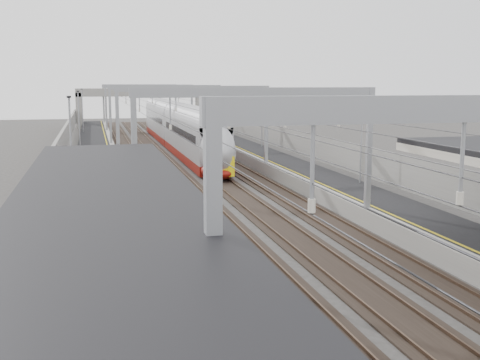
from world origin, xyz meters
TOP-DOWN VIEW (x-y plane):
  - platform_left at (-8.00, 45.00)m, footprint 4.00×120.00m
  - platform_right at (8.00, 45.00)m, footprint 4.00×120.00m
  - tracks at (0.00, 45.00)m, footprint 11.40×140.00m
  - overhead_line at (0.00, 51.62)m, footprint 13.00×140.00m
  - canopy_left at (-8.02, 2.99)m, footprint 4.40×30.00m
  - overbridge at (0.00, 100.00)m, footprint 22.00×2.20m
  - wall_left at (-11.20, 45.00)m, footprint 0.30×120.00m
  - wall_right at (11.20, 45.00)m, footprint 0.30×120.00m
  - train at (1.50, 61.65)m, footprint 2.86×52.06m
  - signal_green at (-5.20, 72.31)m, footprint 0.32×0.32m
  - signal_red_near at (3.20, 70.66)m, footprint 0.32×0.32m
  - signal_red_far at (5.40, 69.30)m, footprint 0.32×0.32m

SIDE VIEW (x-z plane):
  - tracks at x=0.00m, z-range -0.05..0.15m
  - platform_left at x=-8.00m, z-range 0.00..1.00m
  - platform_right at x=8.00m, z-range 0.00..1.00m
  - wall_left at x=-11.20m, z-range 0.00..3.20m
  - wall_right at x=11.20m, z-range 0.00..3.20m
  - train at x=1.50m, z-range -0.05..4.46m
  - signal_green at x=-5.20m, z-range 0.68..4.15m
  - signal_red_near at x=3.20m, z-range 0.68..4.15m
  - signal_red_far at x=5.40m, z-range 0.68..4.15m
  - canopy_left at x=-8.02m, z-range 2.97..7.21m
  - overbridge at x=0.00m, z-range 1.86..8.76m
  - overhead_line at x=0.00m, z-range 2.84..9.44m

